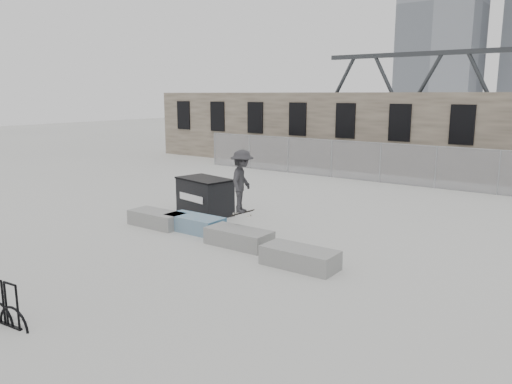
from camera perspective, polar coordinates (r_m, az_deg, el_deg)
ground at (r=15.53m, az=-3.92°, el=-5.41°), size 120.00×120.00×0.00m
stone_wall at (r=29.34m, az=16.90°, el=6.45°), size 36.00×2.58×4.50m
chainlink_fence at (r=25.97m, az=14.01°, el=3.34°), size 22.06×0.06×2.02m
planter_far_left at (r=17.29m, az=-11.28°, el=-2.94°), size 2.00×0.90×0.50m
planter_center_left at (r=16.47m, az=-7.03°, el=-3.52°), size 2.00×0.90×0.50m
planter_center_right at (r=14.79m, az=-1.97°, el=-5.14°), size 2.00×0.90×0.50m
planter_offset at (r=13.07m, az=5.03°, el=-7.39°), size 2.00×0.90×0.50m
dumpster at (r=18.63m, az=-5.87°, el=-0.46°), size 2.28×1.65×1.36m
skateboarder at (r=15.13m, az=-1.61°, el=1.23°), size 1.12×1.42×2.09m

